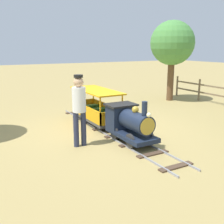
% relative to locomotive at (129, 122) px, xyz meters
% --- Properties ---
extents(ground_plane, '(60.00, 60.00, 0.00)m').
position_rel_locomotive_xyz_m(ground_plane, '(0.00, -1.00, -0.48)').
color(ground_plane, '#A38C51').
extents(track, '(0.76, 5.70, 0.04)m').
position_rel_locomotive_xyz_m(track, '(0.00, -0.85, -0.47)').
color(track, gray).
rests_on(track, ground_plane).
extents(locomotive, '(0.72, 1.45, 1.04)m').
position_rel_locomotive_xyz_m(locomotive, '(0.00, 0.00, 0.00)').
color(locomotive, '#192338').
rests_on(locomotive, ground_plane).
extents(passenger_car, '(0.82, 2.00, 0.97)m').
position_rel_locomotive_xyz_m(passenger_car, '(0.00, -1.75, -0.06)').
color(passenger_car, '#3F3F3F').
rests_on(passenger_car, ground_plane).
extents(conductor_person, '(0.30, 0.30, 1.62)m').
position_rel_locomotive_xyz_m(conductor_person, '(1.13, -0.30, 0.47)').
color(conductor_person, '#282D47').
rests_on(conductor_person, ground_plane).
extents(oak_tree_near, '(1.79, 1.79, 3.26)m').
position_rel_locomotive_xyz_m(oak_tree_near, '(-4.29, -3.51, 1.85)').
color(oak_tree_near, brown).
rests_on(oak_tree_near, ground_plane).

